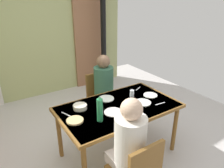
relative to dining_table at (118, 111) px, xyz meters
The scene contains 20 objects.
ground_plane 0.80m from the dining_table, 148.98° to the left, with size 5.91×5.91×0.00m, color silver.
wall_back 2.64m from the dining_table, 98.47° to the left, with size 4.07×0.10×2.89m, color tan.
door_wooden 2.60m from the dining_table, 69.60° to the left, with size 0.80×0.05×2.00m, color #956343.
stove_pipe_column 2.52m from the dining_table, 63.30° to the left, with size 0.12×0.12×2.89m, color black.
dining_table is the anchor object (origin of this frame).
chair_far_diner 0.83m from the dining_table, 76.67° to the left, with size 0.40×0.40×0.87m.
person_near_diner 0.75m from the dining_table, 117.08° to the right, with size 0.30×0.37×0.77m.
person_far_diner 0.69m from the dining_table, 74.04° to the left, with size 0.30×0.37×0.77m.
water_bottle_green_near 0.45m from the dining_table, 156.14° to the right, with size 0.07×0.07×0.30m.
serving_bowl_center 0.49m from the dining_table, 154.90° to the left, with size 0.17×0.17×0.06m, color silver.
dinner_plate_near_left 0.26m from the dining_table, 96.09° to the left, with size 0.21×0.21×0.01m, color white.
dinner_plate_near_right 0.34m from the dining_table, 18.35° to the right, with size 0.22×0.22×0.01m, color white.
dinner_plate_far_center 0.19m from the dining_table, 145.47° to the right, with size 0.22×0.22×0.01m, color white.
dinner_plate_far_side 0.55m from the dining_table, ahead, with size 0.19×0.19×0.01m, color white.
drinking_glass_by_near_diner 0.35m from the dining_table, 20.79° to the left, with size 0.06×0.06×0.10m, color silver.
bread_plate_sliced 0.61m from the dining_table, behind, with size 0.19×0.19×0.02m, color #DBB77A.
cutlery_knife_near 0.62m from the dining_table, 26.65° to the left, with size 0.15×0.02×0.00m, color silver.
cutlery_fork_near 0.11m from the dining_table, 16.05° to the right, with size 0.15×0.02×0.00m, color silver.
cutlery_knife_far 0.55m from the dining_table, 26.84° to the right, with size 0.15×0.02×0.00m, color silver.
cutlery_fork_far 0.66m from the dining_table, 164.29° to the left, with size 0.15×0.02×0.00m, color silver.
Camera 1 is at (-0.97, -2.12, 2.03)m, focal length 33.59 mm.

